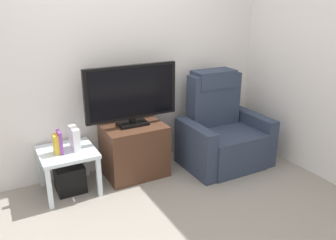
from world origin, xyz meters
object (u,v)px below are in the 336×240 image
at_px(side_table, 67,157).
at_px(book_middle, 60,142).
at_px(recliner_armchair, 222,133).
at_px(television, 132,94).
at_px(subwoofer_box, 70,178).
at_px(tv_stand, 134,150).
at_px(book_leftmost, 56,144).
at_px(game_console, 75,138).

xyz_separation_m(side_table, book_middle, (-0.06, -0.02, 0.18)).
distance_m(recliner_armchair, side_table, 1.78).
bearing_deg(television, subwoofer_box, -177.13).
relative_size(tv_stand, book_leftmost, 3.43).
relative_size(recliner_armchair, game_console, 4.82).
relative_size(recliner_armchair, side_table, 2.00).
relative_size(subwoofer_box, book_leftmost, 1.45).
height_order(recliner_armchair, subwoofer_box, recliner_armchair).
xyz_separation_m(television, book_leftmost, (-0.83, -0.06, -0.38)).
distance_m(book_middle, game_console, 0.15).
bearing_deg(game_console, recliner_armchair, -6.85).
height_order(side_table, subwoofer_box, side_table).
relative_size(television, book_leftmost, 5.30).
bearing_deg(side_table, game_console, 6.34).
distance_m(television, subwoofer_box, 1.07).
distance_m(tv_stand, book_middle, 0.84).
bearing_deg(tv_stand, recliner_armchair, -11.38).
height_order(television, book_leftmost, television).
bearing_deg(book_leftmost, television, 3.90).
height_order(tv_stand, subwoofer_box, tv_stand).
bearing_deg(tv_stand, book_middle, -177.29).
height_order(tv_stand, book_middle, book_middle).
bearing_deg(subwoofer_box, book_leftmost, -168.69).
bearing_deg(game_console, book_middle, -168.83).
relative_size(television, recliner_armchair, 0.94).
xyz_separation_m(television, recliner_armchair, (1.04, -0.23, -0.55)).
relative_size(television, subwoofer_box, 3.65).
height_order(tv_stand, side_table, tv_stand).
xyz_separation_m(subwoofer_box, book_leftmost, (-0.10, -0.02, 0.40)).
bearing_deg(side_table, book_leftmost, -168.69).
bearing_deg(recliner_armchair, book_leftmost, 176.21).
xyz_separation_m(tv_stand, book_leftmost, (-0.83, -0.04, 0.25)).
relative_size(television, game_console, 4.53).
relative_size(television, book_middle, 4.51).
relative_size(tv_stand, side_table, 1.22).
height_order(book_middle, game_console, book_middle).
bearing_deg(game_console, side_table, -173.66).
relative_size(tv_stand, subwoofer_box, 2.36).
bearing_deg(television, tv_stand, -90.00).
xyz_separation_m(recliner_armchair, side_table, (-1.76, 0.19, 0.01)).
bearing_deg(side_table, recliner_armchair, -6.18).
bearing_deg(book_leftmost, recliner_armchair, -5.25).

